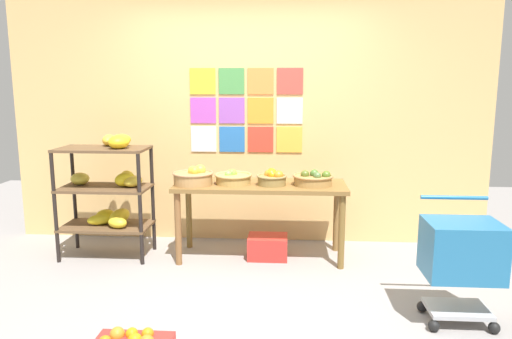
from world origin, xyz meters
name	(u,v)px	position (x,y,z in m)	size (l,w,h in m)	color
ground	(231,299)	(0.00, 0.00, 0.00)	(9.01, 9.01, 0.00)	gray
back_wall_with_art	(247,110)	(0.00, 1.53, 1.41)	(5.08, 0.07, 2.82)	#E1B36D
banana_shelf_unit	(111,186)	(-1.29, 0.93, 0.70)	(0.85, 0.50, 1.21)	black
display_table	(260,193)	(0.17, 0.95, 0.65)	(1.64, 0.61, 0.74)	brown
fruit_basket_back_left	(272,178)	(0.29, 0.90, 0.81)	(0.29, 0.29, 0.16)	olive
fruit_basket_back_right	(233,178)	(-0.09, 0.93, 0.80)	(0.36, 0.36, 0.14)	#B18D4A
fruit_basket_left	(194,177)	(-0.46, 0.86, 0.81)	(0.38, 0.38, 0.18)	#AE7F49
fruit_basket_right	(313,179)	(0.68, 0.92, 0.80)	(0.38, 0.38, 0.15)	#A67D42
produce_crate_under_table	(268,247)	(0.25, 0.94, 0.11)	(0.38, 0.30, 0.22)	red
shopping_cart	(461,254)	(1.65, -0.26, 0.51)	(0.50, 0.44, 0.88)	black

